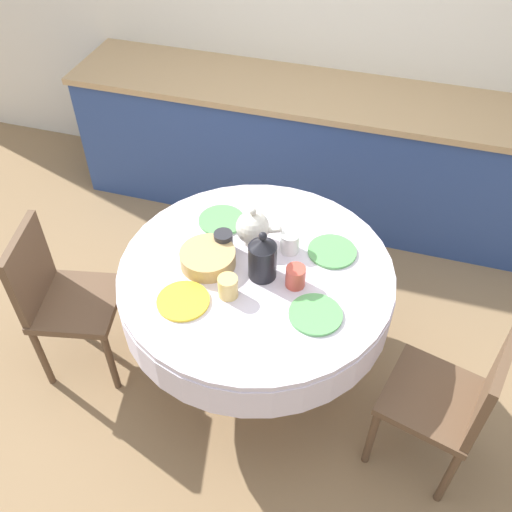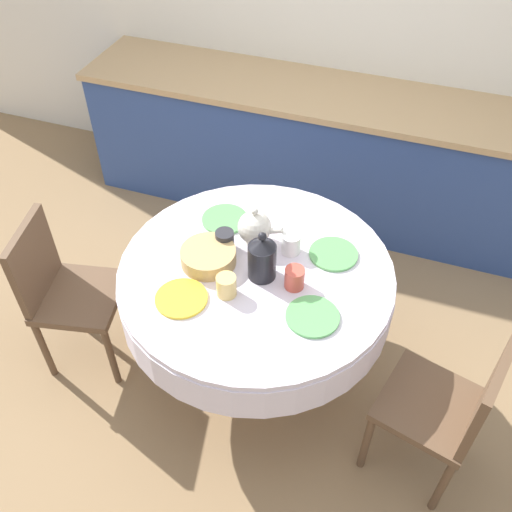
{
  "view_description": "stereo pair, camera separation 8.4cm",
  "coord_description": "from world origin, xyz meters",
  "views": [
    {
      "loc": [
        0.51,
        -1.71,
        2.59
      ],
      "look_at": [
        0.0,
        0.0,
        0.84
      ],
      "focal_mm": 40.0,
      "sensor_mm": 36.0,
      "label": 1
    },
    {
      "loc": [
        0.59,
        -1.68,
        2.59
      ],
      "look_at": [
        0.0,
        0.0,
        0.84
      ],
      "focal_mm": 40.0,
      "sensor_mm": 36.0,
      "label": 2
    }
  ],
  "objects": [
    {
      "name": "cup_near_right",
      "position": [
        0.19,
        -0.04,
        0.81
      ],
      "size": [
        0.09,
        0.09,
        0.1
      ],
      "primitive_type": "cylinder",
      "color": "#CC4C3D",
      "rests_on": "dining_table"
    },
    {
      "name": "teapot",
      "position": [
        -0.06,
        0.16,
        0.85
      ],
      "size": [
        0.22,
        0.16,
        0.2
      ],
      "color": "silver",
      "rests_on": "dining_table"
    },
    {
      "name": "cup_far_right",
      "position": [
        0.11,
        0.16,
        0.81
      ],
      "size": [
        0.09,
        0.09,
        0.1
      ],
      "primitive_type": "cylinder",
      "color": "white",
      "rests_on": "dining_table"
    },
    {
      "name": "plate_near_left",
      "position": [
        -0.24,
        -0.28,
        0.77
      ],
      "size": [
        0.22,
        0.22,
        0.01
      ],
      "primitive_type": "cylinder",
      "color": "yellow",
      "rests_on": "dining_table"
    },
    {
      "name": "wall_back",
      "position": [
        0.0,
        1.79,
        1.3
      ],
      "size": [
        7.0,
        0.05,
        2.6
      ],
      "color": "silver",
      "rests_on": "ground_plane"
    },
    {
      "name": "chair_left",
      "position": [
        0.93,
        -0.24,
        0.5
      ],
      "size": [
        0.49,
        0.49,
        0.87
      ],
      "rotation": [
        0.0,
        0.0,
        1.32
      ],
      "color": "brown",
      "rests_on": "ground_plane"
    },
    {
      "name": "cup_far_left",
      "position": [
        -0.18,
        0.08,
        0.81
      ],
      "size": [
        0.09,
        0.09,
        0.1
      ],
      "primitive_type": "cylinder",
      "color": "#28282D",
      "rests_on": "dining_table"
    },
    {
      "name": "bread_basket",
      "position": [
        -0.22,
        -0.03,
        0.8
      ],
      "size": [
        0.25,
        0.25,
        0.07
      ],
      "primitive_type": "cylinder",
      "color": "tan",
      "rests_on": "dining_table"
    },
    {
      "name": "plate_far_right",
      "position": [
        0.3,
        0.2,
        0.77
      ],
      "size": [
        0.22,
        0.22,
        0.01
      ],
      "primitive_type": "cylinder",
      "color": "#5BA85B",
      "rests_on": "dining_table"
    },
    {
      "name": "dining_table",
      "position": [
        0.0,
        0.0,
        0.64
      ],
      "size": [
        1.25,
        1.25,
        0.76
      ],
      "color": "brown",
      "rests_on": "ground_plane"
    },
    {
      "name": "ground_plane",
      "position": [
        0.0,
        0.0,
        0.0
      ],
      "size": [
        12.0,
        12.0,
        0.0
      ],
      "primitive_type": "plane",
      "color": "#8E704C"
    },
    {
      "name": "plate_near_right",
      "position": [
        0.31,
        -0.19,
        0.77
      ],
      "size": [
        0.22,
        0.22,
        0.01
      ],
      "primitive_type": "cylinder",
      "color": "#5BA85B",
      "rests_on": "dining_table"
    },
    {
      "name": "kitchen_counter",
      "position": [
        0.0,
        1.45,
        0.44
      ],
      "size": [
        3.24,
        0.64,
        0.88
      ],
      "color": "#2D4784",
      "rests_on": "ground_plane"
    },
    {
      "name": "coffee_carafe",
      "position": [
        0.04,
        -0.03,
        0.87
      ],
      "size": [
        0.12,
        0.12,
        0.25
      ],
      "color": "black",
      "rests_on": "dining_table"
    },
    {
      "name": "cup_near_left",
      "position": [
        -0.07,
        -0.18,
        0.81
      ],
      "size": [
        0.09,
        0.09,
        0.1
      ],
      "primitive_type": "cylinder",
      "color": "#DBB766",
      "rests_on": "dining_table"
    },
    {
      "name": "chair_right",
      "position": [
        -0.94,
        -0.2,
        0.5
      ],
      "size": [
        0.47,
        0.47,
        0.87
      ],
      "rotation": [
        0.0,
        0.0,
        -1.36
      ],
      "color": "brown",
      "rests_on": "ground_plane"
    },
    {
      "name": "plate_far_left",
      "position": [
        -0.25,
        0.26,
        0.77
      ],
      "size": [
        0.22,
        0.22,
        0.01
      ],
      "primitive_type": "cylinder",
      "color": "#5BA85B",
      "rests_on": "dining_table"
    }
  ]
}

